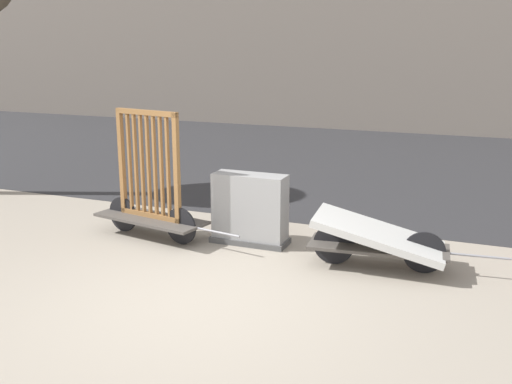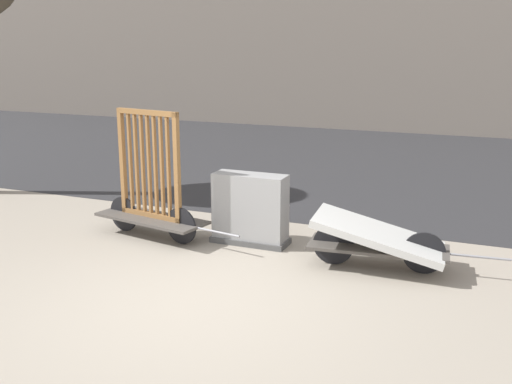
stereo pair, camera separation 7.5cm
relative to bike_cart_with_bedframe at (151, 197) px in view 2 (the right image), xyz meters
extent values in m
plane|color=gray|center=(1.65, -1.77, -0.61)|extent=(60.00, 60.00, 0.00)
cube|color=#2D2D30|center=(1.65, 6.76, -0.61)|extent=(56.00, 10.58, 0.01)
cube|color=#4C4742|center=(-0.01, 0.00, -0.33)|extent=(1.81, 0.92, 0.04)
cylinder|color=black|center=(0.55, -0.10, -0.35)|extent=(0.52, 0.13, 0.53)
cylinder|color=black|center=(-0.56, 0.10, -0.35)|extent=(0.52, 0.13, 0.53)
cylinder|color=gray|center=(1.19, -0.22, -0.33)|extent=(0.69, 0.16, 0.03)
cube|color=olive|center=(-0.01, 0.00, -0.27)|extent=(1.11, 0.27, 0.07)
cube|color=olive|center=(-0.01, 0.00, 1.22)|extent=(1.11, 0.27, 0.07)
cube|color=olive|center=(-0.52, 0.10, 0.47)|extent=(0.08, 0.08, 1.56)
cube|color=olive|center=(0.51, -0.09, 0.47)|extent=(0.08, 0.08, 1.56)
cube|color=olive|center=(-0.37, 0.07, 0.47)|extent=(0.04, 0.05, 1.49)
cube|color=olive|center=(-0.25, 0.05, 0.47)|extent=(0.04, 0.05, 1.49)
cube|color=olive|center=(-0.13, 0.02, 0.47)|extent=(0.04, 0.05, 1.49)
cube|color=olive|center=(-0.01, 0.00, 0.47)|extent=(0.04, 0.05, 1.49)
cube|color=olive|center=(0.11, -0.02, 0.47)|extent=(0.04, 0.05, 1.49)
cube|color=olive|center=(0.23, -0.04, 0.47)|extent=(0.04, 0.05, 1.49)
cube|color=olive|center=(0.35, -0.07, 0.47)|extent=(0.04, 0.05, 1.49)
cube|color=#4C4742|center=(3.31, 0.00, -0.33)|extent=(1.78, 0.78, 0.04)
cylinder|color=black|center=(3.87, 0.06, -0.35)|extent=(0.53, 0.09, 0.53)
cylinder|color=black|center=(2.75, -0.05, -0.35)|extent=(0.53, 0.09, 0.53)
cylinder|color=gray|center=(4.52, 0.12, -0.33)|extent=(0.70, 0.10, 0.03)
cube|color=silver|center=(3.31, 0.00, -0.17)|extent=(1.70, 1.02, 0.48)
cube|color=#4C4C4C|center=(1.44, 0.31, -0.57)|extent=(1.10, 0.43, 0.08)
cube|color=gray|center=(1.44, 0.31, -0.11)|extent=(1.04, 0.37, 1.00)
camera|label=1|loc=(4.56, -7.19, 2.17)|focal=42.00mm
camera|label=2|loc=(4.63, -7.16, 2.17)|focal=42.00mm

